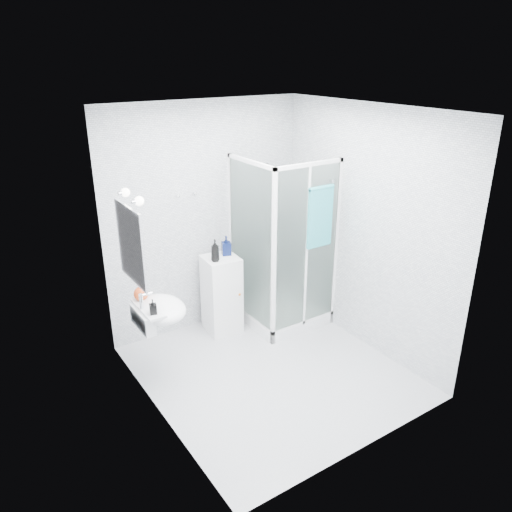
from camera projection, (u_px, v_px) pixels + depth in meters
room at (272, 254)px, 4.64m from camera, size 2.40×2.60×2.60m
shower_enclosure at (280, 289)px, 5.89m from camera, size 0.90×0.95×2.00m
wall_basin at (158, 311)px, 4.67m from camera, size 0.46×0.56×0.35m
mirror at (131, 245)px, 4.30m from camera, size 0.02×0.60×0.70m
vanity_lights at (131, 197)px, 4.17m from camera, size 0.10×0.40×0.08m
wall_hooks at (186, 195)px, 5.36m from camera, size 0.23×0.06×0.03m
storage_cabinet at (222, 294)px, 5.75m from camera, size 0.41×0.42×0.91m
hand_towel at (320, 215)px, 5.32m from camera, size 0.32×0.05×0.68m
shampoo_bottle_a at (215, 251)px, 5.43m from camera, size 0.12×0.12×0.25m
shampoo_bottle_b at (226, 246)px, 5.61m from camera, size 0.13×0.13×0.22m
soap_dispenser_orange at (141, 291)px, 4.70m from camera, size 0.16×0.16×0.18m
soap_dispenser_black at (153, 307)px, 4.45m from camera, size 0.08×0.08×0.14m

